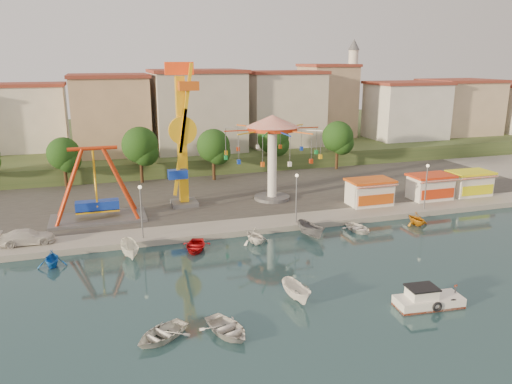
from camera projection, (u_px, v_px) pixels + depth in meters
name	position (u px, v px, depth m)	size (l,w,h in m)	color
ground	(263.00, 289.00, 39.00)	(200.00, 200.00, 0.00)	#132E36
quay_deck	(162.00, 150.00, 95.98)	(200.00, 100.00, 0.60)	#9E998E
asphalt_pad	(192.00, 189.00, 66.45)	(90.00, 28.00, 0.01)	#4C4944
hill_terrace	(158.00, 140.00, 100.27)	(200.00, 60.00, 3.00)	#384C26
pirate_ship_ride	(96.00, 186.00, 53.00)	(10.00, 5.00, 8.00)	#59595E
kamikaze_tower	(183.00, 139.00, 56.98)	(3.51, 3.10, 16.50)	#59595E
wave_swinger	(272.00, 138.00, 59.78)	(11.60, 11.60, 10.40)	#59595E
booth_left	(370.00, 192.00, 59.11)	(5.40, 3.78, 3.08)	white
booth_mid	(430.00, 186.00, 61.58)	(5.40, 3.78, 3.08)	white
booth_right	(470.00, 183.00, 63.31)	(5.40, 3.78, 3.08)	white
lamp_post_1	(142.00, 213.00, 47.82)	(0.14, 0.14, 5.00)	#59595E
lamp_post_2	(296.00, 199.00, 52.50)	(0.14, 0.14, 5.00)	#59595E
lamp_post_3	(426.00, 188.00, 57.18)	(0.14, 0.14, 5.00)	#59595E
tree_1	(63.00, 154.00, 66.32)	(4.35, 4.35, 6.80)	#382314
tree_2	(140.00, 145.00, 68.66)	(5.02, 5.02, 7.85)	#382314
tree_3	(213.00, 146.00, 70.35)	(4.68, 4.68, 7.32)	#382314
tree_4	(273.00, 138.00, 75.98)	(4.86, 4.86, 7.60)	#382314
tree_5	(338.00, 137.00, 77.24)	(4.83, 4.83, 7.54)	#382314
building_1	(31.00, 125.00, 78.15)	(12.33, 9.01, 8.63)	silver
building_2	(117.00, 114.00, 82.19)	(11.95, 9.28, 11.23)	tan
building_3	(203.00, 119.00, 83.58)	(12.59, 10.50, 9.20)	beige
building_4	(272.00, 114.00, 90.64)	(10.75, 9.23, 9.24)	beige
building_5	(343.00, 108.00, 92.55)	(12.77, 10.96, 11.21)	tan
building_6	(403.00, 104.00, 94.41)	(8.23, 8.98, 12.36)	silver
building_7	(438.00, 109.00, 102.89)	(11.59, 10.93, 8.76)	beige
minaret	(352.00, 85.00, 95.97)	(2.80, 2.80, 18.00)	silver
cabin_motorboat	(427.00, 301.00, 36.22)	(5.05, 2.28, 1.73)	white
rowboat_a	(227.00, 328.00, 32.59)	(2.80, 3.93, 0.81)	silver
rowboat_b	(161.00, 334.00, 31.98)	(2.74, 3.84, 0.80)	silver
skiff	(296.00, 292.00, 37.04)	(1.35, 3.60, 1.39)	white
van	(27.00, 237.00, 46.73)	(1.96, 4.83, 1.40)	silver
moored_boat_1	(52.00, 258.00, 43.13)	(2.41, 2.80, 1.47)	blue
moored_boat_2	(130.00, 250.00, 45.06)	(1.46, 3.87, 1.50)	white
moored_boat_3	(195.00, 246.00, 46.90)	(2.68, 3.75, 0.78)	#B50E12
moored_boat_4	(255.00, 236.00, 48.52)	(2.61, 3.03, 1.60)	white
moored_boat_5	(311.00, 230.00, 50.26)	(1.48, 3.94, 1.52)	slate
moored_boat_6	(359.00, 228.00, 51.94)	(2.52, 3.53, 0.73)	white
moored_boat_7	(417.00, 219.00, 53.91)	(2.37, 2.75, 1.45)	orange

